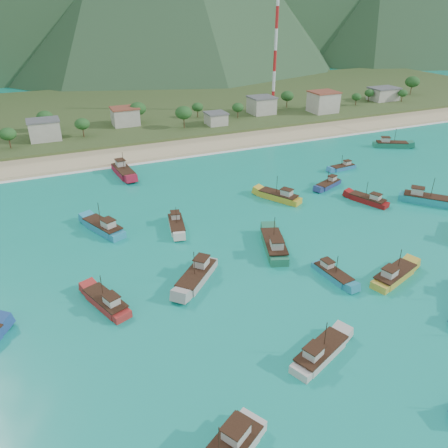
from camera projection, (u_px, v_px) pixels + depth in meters
name	position (u px, v px, depth m)	size (l,w,h in m)	color
ground	(291.00, 277.00, 77.14)	(600.00, 600.00, 0.00)	#0C8A81
beach	(164.00, 150.00, 141.43)	(400.00, 18.00, 1.20)	beige
land	(124.00, 110.00, 191.07)	(400.00, 110.00, 2.40)	#385123
surf_line	(172.00, 159.00, 133.70)	(400.00, 2.50, 0.08)	white
village	(185.00, 115.00, 163.99)	(221.88, 22.71, 7.86)	beige
vegetation	(146.00, 117.00, 159.26)	(275.73, 25.38, 9.00)	#235623
radio_tower	(275.00, 50.00, 173.34)	(1.20, 1.20, 47.46)	red
boat_1	(394.00, 276.00, 76.03)	(10.94, 6.26, 6.20)	gold
boat_6	(279.00, 197.00, 106.26)	(8.12, 10.91, 6.36)	gold
boat_8	(391.00, 145.00, 143.85)	(11.27, 8.05, 6.52)	#1D7556
boat_9	(328.00, 185.00, 113.72)	(9.00, 5.73, 5.13)	navy
boat_10	(368.00, 200.00, 104.75)	(6.13, 9.87, 5.62)	maroon
boat_11	(176.00, 225.00, 93.23)	(4.74, 9.99, 5.68)	silver
boat_12	(106.00, 303.00, 69.43)	(6.38, 10.42, 5.93)	#A82825
boat_16	(197.00, 276.00, 75.82)	(10.29, 10.25, 6.63)	#A9A09A
boat_18	(123.00, 172.00, 121.20)	(4.67, 12.43, 7.18)	maroon
boat_20	(274.00, 246.00, 84.87)	(7.32, 12.53, 7.11)	#21704F
boat_21	(104.00, 228.00, 91.79)	(7.65, 11.74, 6.71)	teal
boat_23	(343.00, 168.00, 125.31)	(8.28, 3.12, 4.78)	teal
boat_26	(426.00, 199.00, 104.57)	(10.44, 11.16, 6.98)	teal
boat_28	(333.00, 274.00, 76.80)	(3.46, 8.85, 5.10)	teal
boat_30	(320.00, 354.00, 59.47)	(10.57, 6.69, 6.02)	beige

